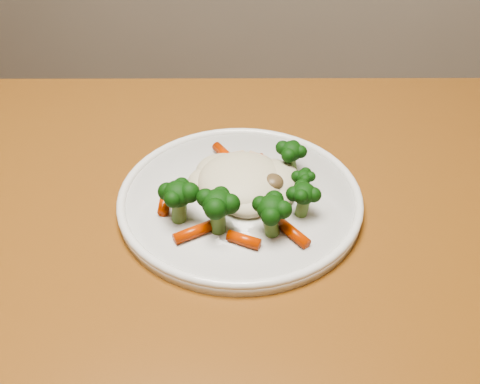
{
  "coord_description": "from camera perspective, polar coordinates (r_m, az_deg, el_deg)",
  "views": [
    {
      "loc": [
        0.47,
        -0.15,
        1.19
      ],
      "look_at": [
        0.39,
        0.37,
        0.77
      ],
      "focal_mm": 45.0,
      "sensor_mm": 36.0,
      "label": 1
    }
  ],
  "objects": [
    {
      "name": "meal",
      "position": [
        0.66,
        0.4,
        0.59
      ],
      "size": [
        0.18,
        0.18,
        0.05
      ],
      "color": "beige",
      "rests_on": "plate"
    },
    {
      "name": "dining_table",
      "position": [
        0.72,
        -4.26,
        -11.28
      ],
      "size": [
        1.2,
        0.9,
        0.75
      ],
      "rotation": [
        0.0,
        0.0,
        0.17
      ],
      "color": "brown",
      "rests_on": "ground"
    },
    {
      "name": "plate",
      "position": [
        0.68,
        -0.0,
        -0.88
      ],
      "size": [
        0.27,
        0.27,
        0.01
      ],
      "primitive_type": "cylinder",
      "color": "white",
      "rests_on": "dining_table"
    }
  ]
}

